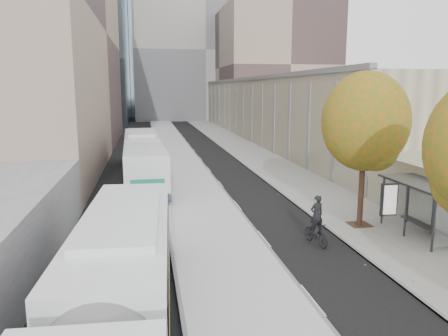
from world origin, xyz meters
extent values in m
cube|color=beige|center=(-3.88, 35.00, 0.07)|extent=(4.25, 150.00, 0.15)
cube|color=gray|center=(4.12, 35.00, 0.04)|extent=(4.75, 150.00, 0.08)
cube|color=gray|center=(15.50, 64.00, 4.00)|extent=(18.00, 92.00, 8.00)
cube|color=gray|center=(6.00, 96.00, 15.00)|extent=(30.00, 18.00, 30.00)
cube|color=#383A3F|center=(5.50, 11.00, 2.56)|extent=(1.90, 4.40, 0.10)
cylinder|color=#383A3F|center=(4.80, 9.00, 1.28)|extent=(0.10, 0.10, 2.40)
cube|color=silver|center=(6.22, 11.00, 1.33)|extent=(0.04, 4.00, 2.10)
cylinder|color=#301C17|center=(3.60, 13.00, 1.70)|extent=(0.28, 0.28, 3.24)
sphere|color=#28601C|center=(3.60, 13.00, 5.26)|extent=(4.20, 4.20, 4.20)
cube|color=black|center=(-7.77, 2.34, 2.03)|extent=(3.53, 17.24, 1.03)
cube|color=silver|center=(-7.16, 27.25, 1.53)|extent=(3.27, 18.40, 3.05)
cube|color=black|center=(-7.16, 27.25, 2.09)|extent=(3.31, 17.67, 1.06)
cube|color=#157D60|center=(-7.16, 18.12, 1.17)|extent=(1.93, 0.13, 1.18)
imported|color=black|center=(0.44, 10.89, 0.53)|extent=(0.87, 1.82, 1.05)
imported|color=black|center=(0.44, 10.89, 1.36)|extent=(0.72, 0.56, 1.77)
sphere|color=#569F4E|center=(0.44, 10.89, 2.02)|extent=(0.27, 0.27, 0.27)
imported|color=white|center=(-7.14, 50.98, 0.73)|extent=(2.69, 4.58, 1.46)
camera|label=1|loc=(-6.81, -6.57, 6.80)|focal=35.00mm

